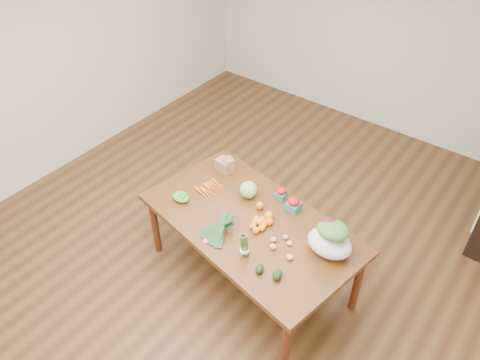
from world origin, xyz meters
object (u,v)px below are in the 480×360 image
Objects in this scene: salad_bag at (330,240)px; dining_table at (250,250)px; paper_bag at (225,164)px; cabbage at (248,190)px; mandarin_cluster at (260,223)px; asparagus_bundle at (245,245)px; kale_bunch at (215,230)px.

dining_table is at bearing -171.94° from salad_bag.
cabbage is (0.42, -0.17, 0.01)m from paper_bag.
salad_bag is at bearing -9.20° from cabbage.
mandarin_cluster is (0.73, -0.43, -0.03)m from paper_bag.
cabbage is 0.72m from asparagus_bundle.
mandarin_cluster is 0.36m from asparagus_bundle.
salad_bag is at bearing -13.37° from paper_bag.
paper_bag is at bearing 147.24° from asparagus_bundle.
asparagus_bundle is 0.68m from salad_bag.
cabbage is 0.58m from kale_bunch.
kale_bunch is at bearing -173.02° from asparagus_bundle.
cabbage is 0.93m from salad_bag.
mandarin_cluster is 0.45× the size of kale_bunch.
dining_table is 0.88m from paper_bag.
paper_bag is 0.84m from mandarin_cluster.
kale_bunch is at bearing -82.29° from cabbage.
paper_bag is at bearing 156.59° from dining_table.
kale_bunch reaches higher than mandarin_cluster.
asparagus_bundle is at bearing -139.24° from salad_bag.
asparagus_bundle is (0.40, -0.59, 0.04)m from cabbage.
salad_bag is at bearing 37.10° from kale_bunch.
dining_table is 0.56m from cabbage.
kale_bunch is (-0.13, -0.33, 0.45)m from dining_table.
cabbage is at bearing 140.51° from dining_table.
kale_bunch is (-0.23, -0.32, 0.03)m from mandarin_cluster.
cabbage is 0.40m from mandarin_cluster.
salad_bag reaches higher than mandarin_cluster.
kale_bunch reaches higher than dining_table.
kale_bunch reaches higher than paper_bag.
paper_bag is at bearing 157.99° from cabbage.
mandarin_cluster is at bearing -30.35° from paper_bag.
asparagus_bundle is 0.67× the size of salad_bag.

